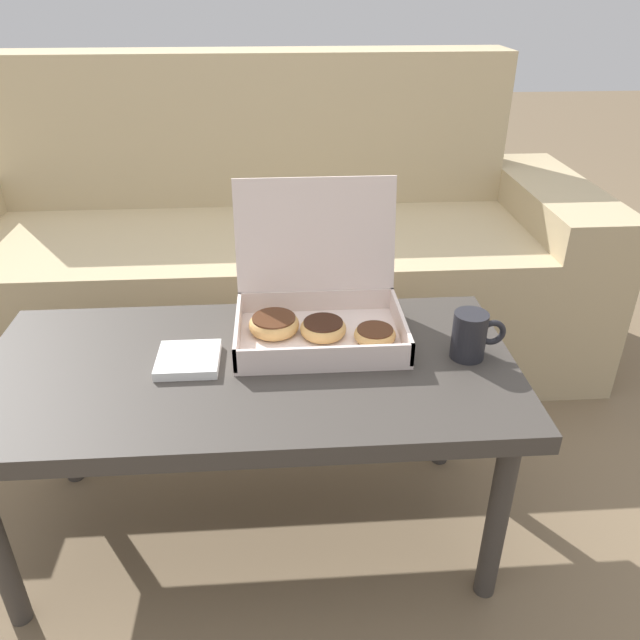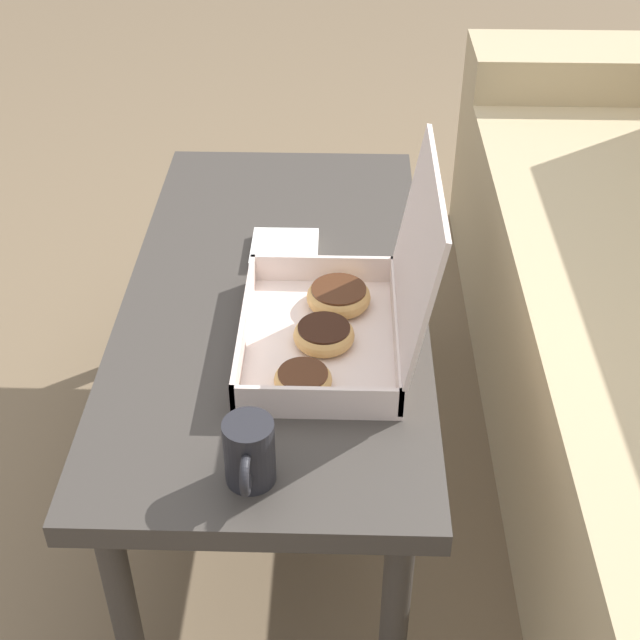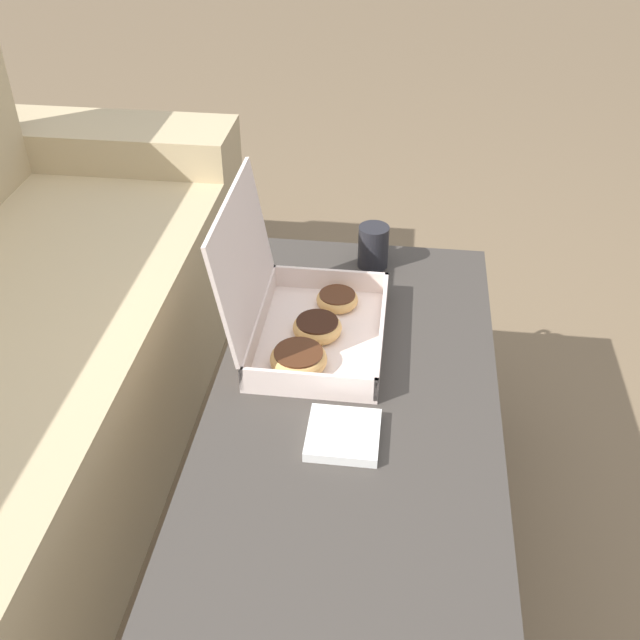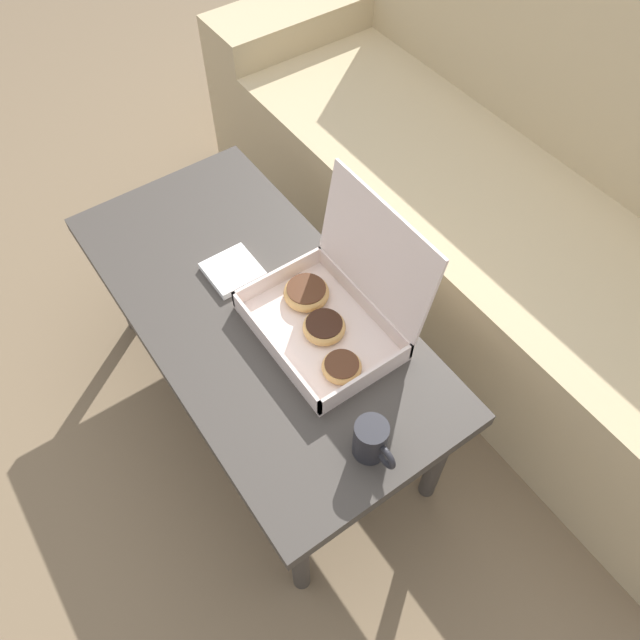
# 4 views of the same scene
# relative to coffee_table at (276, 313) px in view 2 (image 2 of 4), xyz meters

# --- Properties ---
(ground_plane) EXTENTS (12.00, 12.00, 0.00)m
(ground_plane) POSITION_rel_coffee_table_xyz_m (0.00, 0.10, -0.42)
(ground_plane) COLOR #756047
(coffee_table) EXTENTS (1.10, 0.54, 0.47)m
(coffee_table) POSITION_rel_coffee_table_xyz_m (0.00, 0.00, 0.00)
(coffee_table) COLOR #3D3833
(coffee_table) RESTS_ON ground_plane
(pastry_box) EXTENTS (0.36, 0.30, 0.31)m
(pastry_box) POSITION_rel_coffee_table_xyz_m (0.15, 0.12, 0.11)
(pastry_box) COLOR silver
(pastry_box) RESTS_ON coffee_table
(coffee_mug) EXTENTS (0.11, 0.07, 0.10)m
(coffee_mug) POSITION_rel_coffee_table_xyz_m (0.46, -0.00, 0.10)
(coffee_mug) COLOR #232328
(coffee_mug) RESTS_ON coffee_table
(napkin_stack) EXTENTS (0.13, 0.13, 0.02)m
(napkin_stack) POSITION_rel_coffee_table_xyz_m (-0.12, 0.01, 0.06)
(napkin_stack) COLOR white
(napkin_stack) RESTS_ON coffee_table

